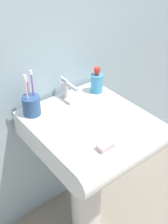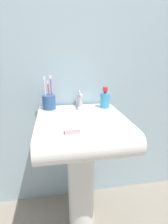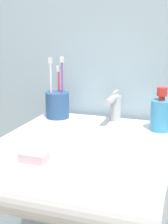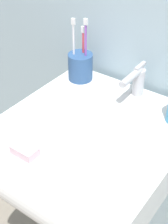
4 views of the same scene
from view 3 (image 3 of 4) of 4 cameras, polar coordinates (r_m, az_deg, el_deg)
The scene contains 6 objects.
wall_back at distance 1.24m, azimuth 5.55°, elevation 17.74°, with size 5.00×0.05×2.40m, color #9EB7C1.
sink_basin at distance 1.00m, azimuth -0.04°, elevation -8.72°, with size 0.50×0.56×0.13m.
faucet at distance 1.17m, azimuth 5.10°, elevation 1.12°, with size 0.04×0.14×0.11m.
toothbrush_cup at distance 1.23m, azimuth -4.45°, elevation 1.32°, with size 0.08×0.08×0.22m.
soap_bottle at distance 1.10m, azimuth 12.65°, elevation -0.31°, with size 0.06×0.06×0.14m.
bar_soap at distance 0.86m, azimuth -8.32°, elevation -7.48°, with size 0.07×0.04×0.02m, color silver.
Camera 3 is at (0.31, -0.91, 1.14)m, focal length 55.00 mm.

